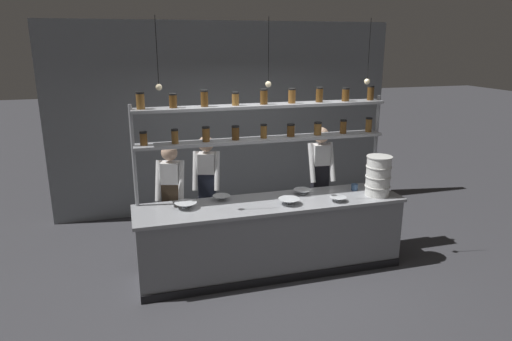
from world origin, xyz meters
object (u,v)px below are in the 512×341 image
prep_bowl_center_back (221,198)px  serving_cup_front (354,187)px  spice_shelf_unit (264,125)px  prep_bowl_center_front (289,201)px  prep_bowl_near_right (338,199)px  chef_left (172,197)px  chef_right (320,178)px  chef_center (207,187)px  prep_bowl_near_left (186,205)px  container_stack (378,176)px  prep_bowl_far_left (302,192)px

prep_bowl_center_back → serving_cup_front: bearing=-3.7°
spice_shelf_unit → prep_bowl_center_back: (-0.58, -0.09, -0.87)m
prep_bowl_center_front → prep_bowl_near_right: size_ratio=1.25×
prep_bowl_near_right → serving_cup_front: 0.52m
chef_left → prep_bowl_center_back: 0.66m
chef_right → prep_bowl_near_right: size_ratio=8.07×
prep_bowl_near_right → prep_bowl_center_front: bearing=173.4°
chef_center → chef_right: (1.57, -0.19, 0.05)m
spice_shelf_unit → prep_bowl_near_left: 1.38m
chef_center → chef_right: 1.58m
prep_bowl_center_back → prep_bowl_near_right: size_ratio=1.04×
prep_bowl_near_left → prep_bowl_near_right: prep_bowl_near_left is taller
container_stack → chef_center: bearing=155.5°
prep_bowl_near_left → prep_bowl_far_left: (1.52, 0.10, -0.00)m
chef_right → container_stack: size_ratio=3.29×
chef_center → container_stack: (2.04, -0.93, 0.25)m
chef_left → serving_cup_front: chef_left is taller
container_stack → prep_bowl_center_front: size_ratio=1.97×
prep_bowl_center_front → prep_bowl_center_back: size_ratio=1.21×
prep_bowl_far_left → serving_cup_front: (0.72, -0.05, 0.01)m
chef_left → container_stack: bearing=2.0°
chef_center → prep_bowl_far_left: bearing=-11.9°
prep_bowl_far_left → prep_bowl_center_back: bearing=176.4°
spice_shelf_unit → prep_bowl_near_right: 1.29m
chef_right → prep_bowl_near_right: bearing=-93.8°
container_stack → prep_bowl_far_left: bearing=161.4°
chef_center → prep_bowl_near_left: bearing=-101.3°
prep_bowl_near_right → chef_center: bearing=145.3°
chef_right → prep_bowl_center_front: chef_right is taller
prep_bowl_near_left → prep_bowl_center_front: 1.24m
chef_left → prep_bowl_center_front: size_ratio=6.09×
spice_shelf_unit → prep_bowl_near_left: bearing=-166.3°
serving_cup_front → container_stack: bearing=-54.3°
prep_bowl_center_front → prep_bowl_far_left: bearing=46.2°
prep_bowl_near_left → spice_shelf_unit: bearing=13.7°
chef_center → prep_bowl_near_left: chef_center is taller
prep_bowl_near_left → serving_cup_front: size_ratio=3.06×
chef_left → chef_right: size_ratio=0.94×
chef_center → serving_cup_front: (1.85, -0.67, 0.03)m
chef_center → prep_bowl_far_left: chef_center is taller
chef_left → prep_bowl_center_front: bearing=-10.2°
chef_left → prep_bowl_center_back: bearing=-11.2°
prep_bowl_near_left → prep_bowl_far_left: bearing=3.6°
prep_bowl_center_front → serving_cup_front: (1.02, 0.26, 0.01)m
chef_left → prep_bowl_center_back: chef_left is taller
chef_left → chef_right: bearing=18.6°
prep_bowl_far_left → serving_cup_front: size_ratio=2.66×
spice_shelf_unit → prep_bowl_center_front: (0.18, -0.47, -0.86)m
chef_left → serving_cup_front: 2.40m
chef_right → prep_bowl_near_left: (-1.96, -0.53, -0.02)m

